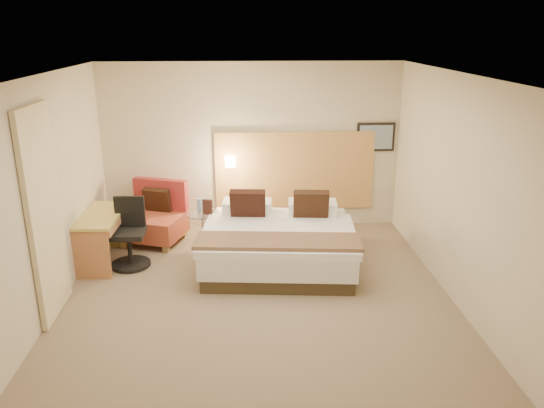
{
  "coord_description": "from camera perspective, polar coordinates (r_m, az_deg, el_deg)",
  "views": [
    {
      "loc": [
        -0.15,
        -5.93,
        3.19
      ],
      "look_at": [
        0.21,
        0.45,
        1.06
      ],
      "focal_mm": 35.0,
      "sensor_mm": 36.0,
      "label": 1
    }
  ],
  "objects": [
    {
      "name": "wall_right",
      "position": [
        6.71,
        19.32,
        1.48
      ],
      "size": [
        0.02,
        5.0,
        2.7
      ],
      "primitive_type": "cube",
      "color": "beige",
      "rests_on": "floor"
    },
    {
      "name": "lamp_shade",
      "position": [
        8.54,
        -4.52,
        4.57
      ],
      "size": [
        0.15,
        0.15,
        0.15
      ],
      "primitive_type": "cube",
      "color": "#FFEDC6",
      "rests_on": "wall_back"
    },
    {
      "name": "ceiling",
      "position": [
        5.95,
        -1.84,
        13.81
      ],
      "size": [
        4.8,
        5.0,
        0.02
      ],
      "primitive_type": "cube",
      "color": "silver",
      "rests_on": "floor"
    },
    {
      "name": "desk_chair",
      "position": [
        7.66,
        -15.06,
        -3.62
      ],
      "size": [
        0.54,
        0.54,
        0.96
      ],
      "color": "black",
      "rests_on": "floor"
    },
    {
      "name": "bed",
      "position": [
        7.49,
        0.74,
        -3.99
      ],
      "size": [
        2.23,
        2.19,
        1.01
      ],
      "color": "#392E1C",
      "rests_on": "floor"
    },
    {
      "name": "art_canvas",
      "position": [
        8.83,
        11.13,
        7.07
      ],
      "size": [
        0.54,
        0.01,
        0.39
      ],
      "primitive_type": "cube",
      "color": "#758CA1",
      "rests_on": "wall_back"
    },
    {
      "name": "wall_back",
      "position": [
        8.64,
        -2.2,
        6.14
      ],
      "size": [
        4.8,
        0.02,
        2.7
      ],
      "primitive_type": "cube",
      "color": "beige",
      "rests_on": "floor"
    },
    {
      "name": "menu_folder",
      "position": [
        7.83,
        -6.93,
        -0.31
      ],
      "size": [
        0.14,
        0.09,
        0.23
      ],
      "primitive_type": "cube",
      "rotation": [
        0.0,
        0.0,
        -0.33
      ],
      "color": "#371B16",
      "rests_on": "side_table"
    },
    {
      "name": "lounge_chair",
      "position": [
        8.44,
        -12.47,
        -1.49
      ],
      "size": [
        1.08,
        1.01,
        0.94
      ],
      "color": "tan",
      "rests_on": "floor"
    },
    {
      "name": "wall_left",
      "position": [
        6.6,
        -23.11,
        0.75
      ],
      "size": [
        0.02,
        5.0,
        2.7
      ],
      "primitive_type": "cube",
      "color": "beige",
      "rests_on": "floor"
    },
    {
      "name": "floor",
      "position": [
        6.74,
        -1.6,
        -9.92
      ],
      "size": [
        4.8,
        5.0,
        0.02
      ],
      "primitive_type": "cube",
      "color": "#7D6B54",
      "rests_on": "ground"
    },
    {
      "name": "side_table",
      "position": [
        8.02,
        -7.41,
        -2.66
      ],
      "size": [
        0.66,
        0.66,
        0.58
      ],
      "color": "white",
      "rests_on": "floor"
    },
    {
      "name": "desk",
      "position": [
        7.79,
        -17.67,
        -2.11
      ],
      "size": [
        0.59,
        1.19,
        0.73
      ],
      "color": "gold",
      "rests_on": "floor"
    },
    {
      "name": "bottle_a",
      "position": [
        7.95,
        -7.86,
        -0.14
      ],
      "size": [
        0.08,
        0.08,
        0.21
      ],
      "primitive_type": "cylinder",
      "rotation": [
        0.0,
        0.0,
        -0.33
      ],
      "color": "#9BCAF0",
      "rests_on": "side_table"
    },
    {
      "name": "lamp_arm",
      "position": [
        8.59,
        -4.51,
        4.66
      ],
      "size": [
        0.02,
        0.12,
        0.02
      ],
      "primitive_type": "cylinder",
      "rotation": [
        1.57,
        0.0,
        0.0
      ],
      "color": "silver",
      "rests_on": "wall_back"
    },
    {
      "name": "headboard_panel",
      "position": [
        8.73,
        2.45,
        3.57
      ],
      "size": [
        2.6,
        0.04,
        1.3
      ],
      "primitive_type": "cube",
      "color": "tan",
      "rests_on": "wall_back"
    },
    {
      "name": "wall_front",
      "position": [
        3.88,
        -0.63,
        -9.84
      ],
      "size": [
        4.8,
        0.02,
        2.7
      ],
      "primitive_type": "cube",
      "color": "beige",
      "rests_on": "floor"
    },
    {
      "name": "curtain",
      "position": [
        6.4,
        -23.26,
        -1.03
      ],
      "size": [
        0.06,
        0.9,
        2.42
      ],
      "primitive_type": "cube",
      "color": "beige",
      "rests_on": "wall_left"
    },
    {
      "name": "art_frame",
      "position": [
        8.85,
        11.1,
        7.09
      ],
      "size": [
        0.62,
        0.03,
        0.47
      ],
      "primitive_type": "cube",
      "color": "black",
      "rests_on": "wall_back"
    },
    {
      "name": "bottle_b",
      "position": [
        7.95,
        -7.33,
        -0.12
      ],
      "size": [
        0.08,
        0.08,
        0.21
      ],
      "primitive_type": "cylinder",
      "rotation": [
        0.0,
        0.0,
        -0.33
      ],
      "color": "#97B9E9",
      "rests_on": "side_table"
    }
  ]
}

